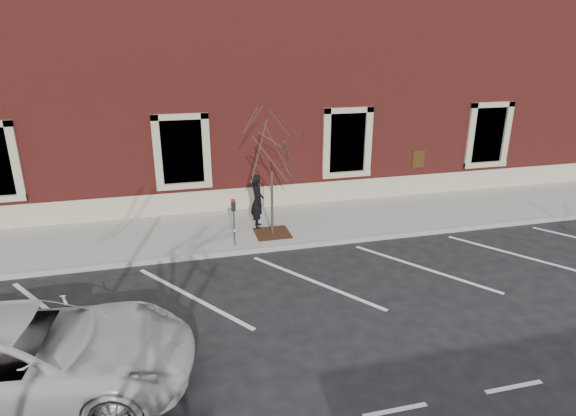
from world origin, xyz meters
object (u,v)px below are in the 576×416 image
object	(u,v)px
parking_meter	(234,214)
white_truck	(23,358)
sapling	(271,153)
man	(257,201)

from	to	relation	value
parking_meter	white_truck	world-z (taller)	white_truck
sapling	white_truck	distance (m)	8.55
man	white_truck	xyz separation A→B (m)	(-5.46, -6.64, -0.23)
parking_meter	sapling	xyz separation A→B (m)	(1.30, 0.62, 1.61)
sapling	white_truck	xyz separation A→B (m)	(-5.80, -5.97, -1.96)
man	parking_meter	bearing A→B (deg)	147.26
parking_meter	white_truck	bearing A→B (deg)	-112.20
man	sapling	distance (m)	1.89
parking_meter	sapling	bearing A→B (deg)	43.12
parking_meter	white_truck	distance (m)	7.00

